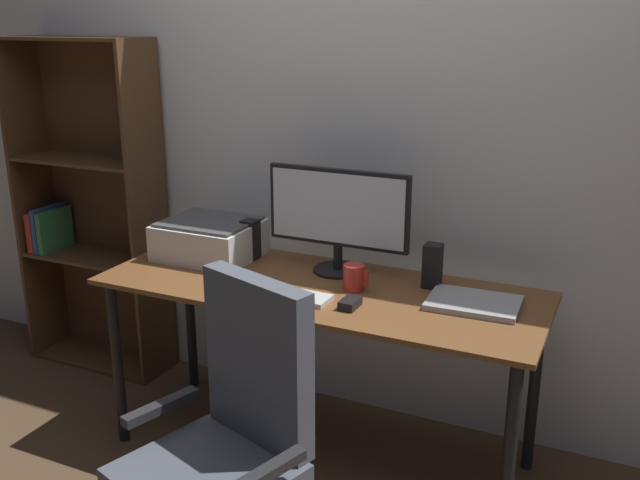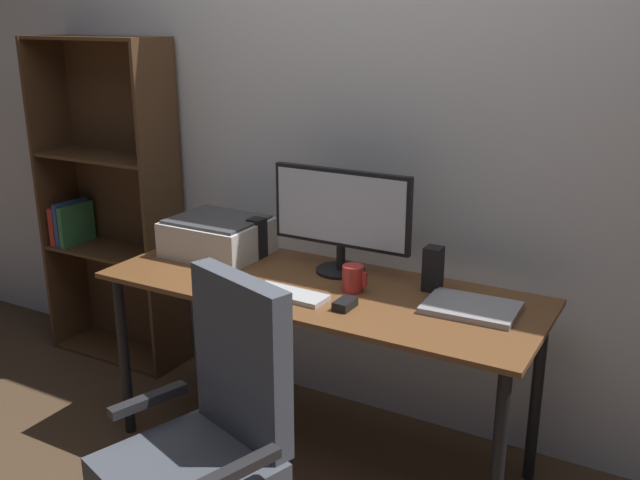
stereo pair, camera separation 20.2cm
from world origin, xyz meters
name	(u,v)px [view 1 (the left image)]	position (x,y,z in m)	size (l,w,h in m)	color
ground_plane	(319,452)	(0.00, 0.00, 0.00)	(12.00, 12.00, 0.00)	#4C3826
back_wall	(368,123)	(0.00, 0.49, 1.30)	(6.40, 0.10, 2.60)	silver
desk	(319,306)	(0.00, 0.00, 0.65)	(1.71, 0.64, 0.74)	brown
monitor	(337,213)	(0.00, 0.18, 0.98)	(0.59, 0.20, 0.42)	black
keyboard	(292,295)	(-0.04, -0.15, 0.75)	(0.29, 0.11, 0.02)	#B7BABC
mouse	(350,303)	(0.19, -0.15, 0.76)	(0.06, 0.10, 0.03)	black
coffee_mug	(354,277)	(0.14, 0.02, 0.79)	(0.10, 0.08, 0.10)	#B72D28
laptop	(474,303)	(0.58, 0.05, 0.75)	(0.32, 0.23, 0.02)	#99999E
speaker_left	(251,239)	(-0.40, 0.17, 0.82)	(0.06, 0.07, 0.17)	black
speaker_right	(432,266)	(0.39, 0.17, 0.82)	(0.06, 0.07, 0.17)	black
printer	(210,239)	(-0.57, 0.12, 0.82)	(0.40, 0.34, 0.16)	silver
office_chair	(227,465)	(0.06, -0.78, 0.46)	(0.58, 0.57, 1.01)	#232326
bookshelf	(92,209)	(-1.40, 0.32, 0.81)	(0.74, 0.28, 1.64)	#4C331E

